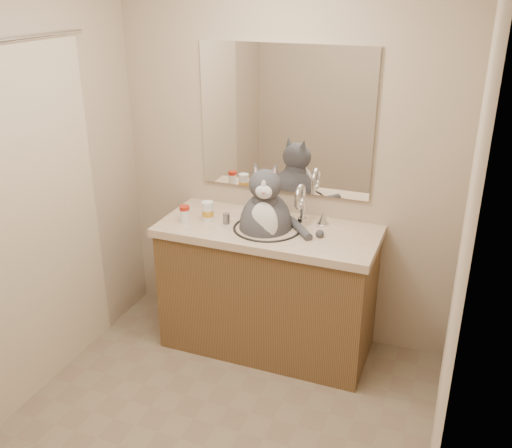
{
  "coord_description": "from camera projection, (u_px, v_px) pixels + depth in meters",
  "views": [
    {
      "loc": [
        1.08,
        -2.02,
        2.23
      ],
      "look_at": [
        0.04,
        0.65,
        1.0
      ],
      "focal_mm": 40.0,
      "sensor_mm": 36.0,
      "label": 1
    }
  ],
  "objects": [
    {
      "name": "room",
      "position": [
        194.0,
        236.0,
        2.5
      ],
      "size": [
        2.22,
        2.52,
        2.42
      ],
      "color": "#85755C",
      "rests_on": "ground"
    },
    {
      "name": "mirror",
      "position": [
        284.0,
        120.0,
        3.46
      ],
      "size": [
        1.1,
        0.02,
        0.9
      ],
      "primitive_type": "cube",
      "color": "white",
      "rests_on": "room"
    },
    {
      "name": "pill_bottle_redcap",
      "position": [
        185.0,
        214.0,
        3.51
      ],
      "size": [
        0.08,
        0.08,
        0.11
      ],
      "rotation": [
        0.0,
        0.0,
        -0.29
      ],
      "color": "white",
      "rests_on": "vanity"
    },
    {
      "name": "shower_curtain",
      "position": [
        25.0,
        228.0,
        3.0
      ],
      "size": [
        0.02,
        1.3,
        1.93
      ],
      "color": "beige",
      "rests_on": "ground"
    },
    {
      "name": "vanity",
      "position": [
        268.0,
        286.0,
        3.62
      ],
      "size": [
        1.34,
        0.59,
        1.12
      ],
      "color": "brown",
      "rests_on": "ground"
    },
    {
      "name": "grey_canister",
      "position": [
        226.0,
        219.0,
        3.5
      ],
      "size": [
        0.04,
        0.04,
        0.07
      ],
      "rotation": [
        0.0,
        0.0,
        -0.08
      ],
      "color": "slate",
      "rests_on": "vanity"
    },
    {
      "name": "cat",
      "position": [
        266.0,
        221.0,
        3.43
      ],
      "size": [
        0.52,
        0.42,
        0.63
      ],
      "rotation": [
        0.0,
        0.0,
        0.25
      ],
      "color": "#444449",
      "rests_on": "vanity"
    },
    {
      "name": "pill_bottle_orange",
      "position": [
        208.0,
        212.0,
        3.54
      ],
      "size": [
        0.07,
        0.07,
        0.12
      ],
      "rotation": [
        0.0,
        0.0,
        0.02
      ],
      "color": "white",
      "rests_on": "vanity"
    }
  ]
}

